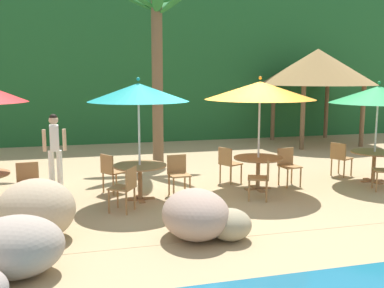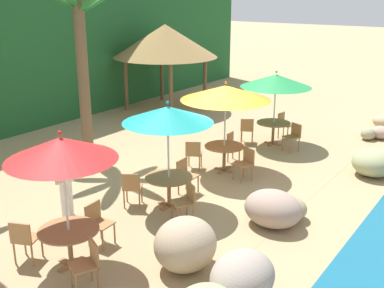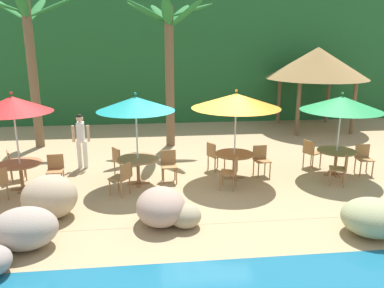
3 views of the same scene
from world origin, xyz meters
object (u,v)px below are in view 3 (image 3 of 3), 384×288
Objects in this scene: umbrella_red at (13,105)px; chair_orange_left at (232,171)px; dining_table_green at (336,155)px; palm_tree_nearest at (29,46)px; umbrella_teal at (136,104)px; dining_table_orange at (234,158)px; chair_orange_seaward at (261,158)px; waiter_in_white at (81,137)px; chair_red_inland at (14,163)px; chair_green_inland at (311,152)px; chair_green_left at (341,167)px; palm_tree_second at (169,47)px; chair_red_seaward at (55,168)px; umbrella_green at (342,104)px; chair_teal_left at (122,176)px; umbrella_orange at (236,101)px; chair_orange_inland at (214,154)px; palapa_hut at (317,63)px; dining_table_teal at (138,163)px; chair_teal_seaward at (169,163)px; chair_teal_inland at (120,159)px; dining_table_red at (20,168)px; chair_green_seaward at (363,157)px.

umbrella_red is 5.78m from chair_orange_left.
dining_table_green is 10.73m from palm_tree_nearest.
umbrella_teal is (3.03, 0.08, -0.05)m from umbrella_red.
dining_table_orange is at bearing 2.33° from umbrella_red.
chair_orange_seaward is 5.40m from waiter_in_white.
chair_red_inland is 3.91m from umbrella_teal.
chair_green_inland is 0.16× the size of palm_tree_nearest.
palm_tree_second reaches higher than chair_green_left.
dining_table_green is 7.56m from waiter_in_white.
dining_table_orange is 0.65× the size of waiter_in_white.
umbrella_teal reaches higher than chair_green_inland.
umbrella_teal is 1.48× the size of waiter_in_white.
umbrella_green is at bearing 0.31° from chair_red_seaward.
chair_red_seaward is 0.36× the size of umbrella_green.
chair_red_seaward is 2.78m from umbrella_teal.
chair_red_inland and chair_teal_left have the same top height.
umbrella_orange reaches higher than chair_green_left.
chair_orange_inland is (-1.29, 0.53, 0.00)m from chair_orange_seaward.
waiter_in_white reaches higher than chair_orange_left.
chair_red_inland is 1.00× the size of chair_orange_inland.
umbrella_orange is at bearing -166.81° from chair_orange_seaward.
chair_orange_left is at bearing -15.25° from umbrella_teal.
chair_green_left is 0.20× the size of palapa_hut.
palm_tree_second reaches higher than chair_orange_left.
dining_table_teal is 1.26× the size of chair_teal_seaward.
umbrella_orange is (1.85, 0.01, 1.72)m from chair_teal_seaward.
umbrella_green is (8.72, 0.20, -0.16)m from umbrella_red.
umbrella_green reaches higher than chair_red_seaward.
dining_table_teal is 0.45× the size of umbrella_green.
chair_red_seaward reaches higher than dining_table_orange.
chair_orange_left is 8.49m from palm_tree_nearest.
dining_table_teal is 0.20× the size of palm_tree_nearest.
chair_teal_inland is 0.34× the size of umbrella_orange.
umbrella_green is at bearing 1.18° from dining_table_teal.
umbrella_red is 6.80m from chair_orange_seaward.
palm_tree_nearest reaches higher than chair_red_seaward.
chair_orange_left is (4.63, -0.74, 0.00)m from chair_red_seaward.
dining_table_green is at bearing -5.05° from chair_teal_inland.
chair_teal_left reaches higher than dining_table_orange.
chair_teal_inland is at bearing -175.73° from chair_orange_inland.
chair_red_seaward is 1.00× the size of chair_green_inland.
chair_green_inland is (2.79, 1.50, 0.00)m from chair_orange_left.
waiter_in_white is at bearing -53.57° from palm_tree_nearest.
umbrella_green reaches higher than dining_table_red.
chair_green_inland is (5.77, 0.17, 0.00)m from chair_teal_inland.
dining_table_teal is at bearing -41.63° from waiter_in_white.
umbrella_green is (7.88, 0.04, 1.59)m from chair_red_seaward.
chair_orange_left reaches higher than dining_table_teal.
palapa_hut reaches higher than waiter_in_white.
umbrella_orange is 4.22m from chair_green_seaward.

